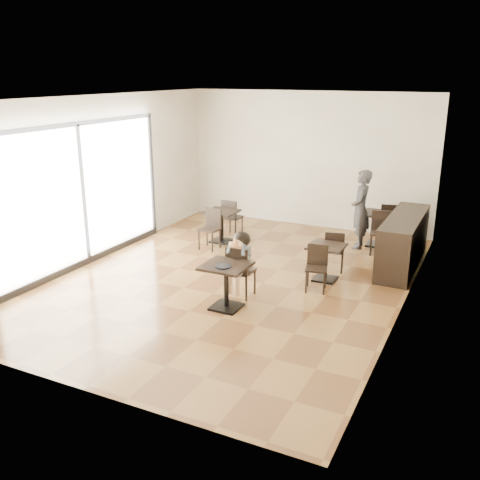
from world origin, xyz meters
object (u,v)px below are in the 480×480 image
Objects in this scene: child at (241,265)px; cafe_table_back at (378,229)px; child_chair at (241,271)px; child_table at (226,287)px; chair_mid_a at (335,250)px; chair_back_a at (389,222)px; chair_mid_b at (316,269)px; cafe_table_mid at (326,263)px; chair_back_b at (380,233)px; chair_left_a at (233,217)px; cafe_table_left at (221,226)px; adult_patron at (361,209)px; chair_left_b at (209,230)px.

child reaches higher than cafe_table_back.
child_table is at bearing 90.00° from child_chair.
cafe_table_back is 1.94m from chair_mid_a.
child is 1.27× the size of chair_back_a.
chair_back_a reaches higher than chair_mid_b.
child_chair is 1.69m from cafe_table_mid.
child_chair is at bearing -127.56° from chair_back_b.
chair_left_a is at bearing 147.52° from cafe_table_mid.
cafe_table_back is at bearing 21.39° from cafe_table_left.
chair_back_b reaches higher than chair_left_a.
chair_mid_b is (-0.07, -2.70, -0.44)m from adult_patron.
child_table is 0.87× the size of chair_left_b.
child reaches higher than chair_mid_a.
adult_patron is 0.94m from chair_back_a.
child is 1.41× the size of chair_mid_a.
cafe_table_left is 3.41m from cafe_table_back.
chair_back_a reaches higher than cafe_table_back.
chair_mid_a is at bearing -13.34° from cafe_table_left.
adult_patron is 2.29× the size of cafe_table_back.
cafe_table_mid is at bearing -117.36° from chair_back_b.
chair_left_a is 0.97× the size of chair_back_a.
child is 3.65m from adult_patron.
child_table is 4.55m from cafe_table_back.
chair_left_b reaches higher than cafe_table_mid.
chair_left_b is at bearing 130.82° from child.
adult_patron reaches higher than child_chair.
chair_mid_a is at bearing 0.00° from chair_left_b.
child_table reaches higher than cafe_table_left.
chair_back_a is at bearing 68.60° from child.
adult_patron is 2.37× the size of cafe_table_left.
chair_back_a is at bearing 35.52° from chair_left_b.
chair_left_a is 1.10m from chair_left_b.
adult_patron is 3.22m from chair_left_b.
child_table is 1.68m from chair_mid_b.
chair_mid_a is 1.00× the size of chair_mid_b.
adult_patron is at bearing -169.94° from chair_left_a.
cafe_table_left is (-1.70, 3.06, -0.02)m from child_table.
chair_left_a is (-2.75, 1.20, 0.03)m from chair_mid_a.
chair_left_a is 0.97× the size of chair_back_b.
cafe_table_left is at bearing -178.86° from chair_back_b.
cafe_table_mid is 2.83m from chair_left_b.
chair_mid_b reaches higher than cafe_table_left.
chair_back_a reaches higher than chair_mid_a.
chair_back_b is at bearing -74.90° from cafe_table_back.
adult_patron is 1.90× the size of chair_back_a.
child_table is 1.04× the size of cafe_table_left.
chair_mid_b is at bearing -144.29° from child_chair.
cafe_table_mid is at bearing -23.60° from cafe_table_left.
adult_patron reaches higher than chair_mid_a.
child_table is 0.84× the size of chair_back_a.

